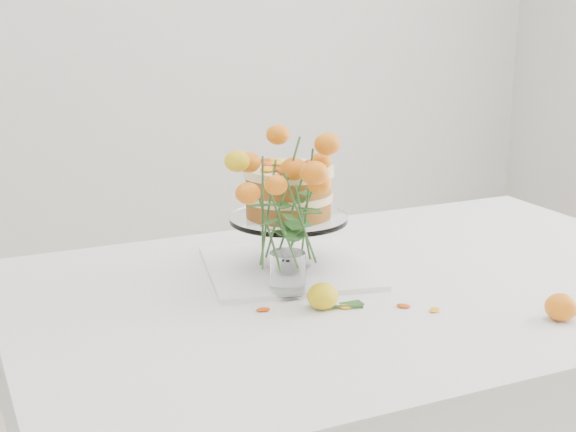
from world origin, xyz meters
The scene contains 10 objects.
table centered at (0.00, 0.00, 0.67)m, with size 1.43×0.93×0.76m.
napkin centered at (-0.13, 0.13, 0.76)m, with size 0.33×0.33×0.01m, color white.
cake_stand centered at (-0.13, 0.13, 0.91)m, with size 0.24×0.24×0.22m.
rose_vase centered at (-0.19, 0.00, 0.96)m, with size 0.29×0.29×0.34m.
loose_rose_near centered at (-0.16, -0.09, 0.78)m, with size 0.10×0.06×0.05m.
loose_rose_far centered at (0.20, -0.30, 0.78)m, with size 0.10×0.06×0.05m.
stray_petal_a centered at (-0.12, -0.10, 0.76)m, with size 0.03×0.02×0.00m, color #FFA410.
stray_petal_b centered at (-0.02, -0.14, 0.76)m, with size 0.03×0.02×0.00m, color #FFA410.
stray_petal_c centered at (0.02, -0.18, 0.76)m, with size 0.03×0.02×0.00m, color #FFA410.
stray_petal_d centered at (-0.26, -0.05, 0.76)m, with size 0.03×0.02×0.00m, color #FFA410.
Camera 1 is at (-0.78, -1.29, 1.30)m, focal length 50.00 mm.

